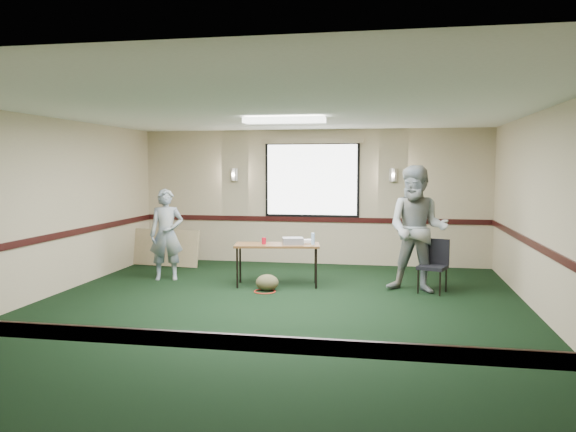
% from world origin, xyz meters
% --- Properties ---
extents(ground, '(8.00, 8.00, 0.00)m').
position_xyz_m(ground, '(0.00, 0.00, 0.00)').
color(ground, black).
rests_on(ground, ground).
extents(room_shell, '(8.00, 8.02, 8.00)m').
position_xyz_m(room_shell, '(0.00, 2.12, 1.58)').
color(room_shell, '#C8B991').
rests_on(room_shell, ground).
extents(folding_table, '(1.45, 0.76, 0.69)m').
position_xyz_m(folding_table, '(-0.27, 1.78, 0.64)').
color(folding_table, '#532917').
rests_on(folding_table, ground).
extents(projector, '(0.39, 0.35, 0.11)m').
position_xyz_m(projector, '(-0.01, 1.79, 0.75)').
color(projector, gray).
rests_on(projector, folding_table).
extents(game_console, '(0.27, 0.26, 0.05)m').
position_xyz_m(game_console, '(0.18, 2.03, 0.72)').
color(game_console, white).
rests_on(game_console, folding_table).
extents(red_cup, '(0.07, 0.07, 0.11)m').
position_xyz_m(red_cup, '(-0.48, 1.74, 0.75)').
color(red_cup, '#AD0B1E').
rests_on(red_cup, folding_table).
extents(water_bottle, '(0.06, 0.06, 0.19)m').
position_xyz_m(water_bottle, '(0.32, 1.80, 0.79)').
color(water_bottle, '#91BFEE').
rests_on(water_bottle, folding_table).
extents(duffel_bag, '(0.43, 0.38, 0.26)m').
position_xyz_m(duffel_bag, '(-0.35, 1.37, 0.13)').
color(duffel_bag, brown).
rests_on(duffel_bag, ground).
extents(cable_coil, '(0.39, 0.39, 0.02)m').
position_xyz_m(cable_coil, '(-0.36, 1.27, 0.01)').
color(cable_coil, red).
rests_on(cable_coil, ground).
extents(folded_table, '(1.42, 0.37, 0.72)m').
position_xyz_m(folded_table, '(-2.81, 3.21, 0.36)').
color(folded_table, '#988B5E').
rests_on(folded_table, ground).
extents(conference_chair, '(0.52, 0.54, 0.83)m').
position_xyz_m(conference_chair, '(2.24, 1.76, 0.48)').
color(conference_chair, black).
rests_on(conference_chair, ground).
extents(person_left, '(0.66, 0.53, 1.58)m').
position_xyz_m(person_left, '(-2.26, 1.94, 0.79)').
color(person_left, '#3F588B').
rests_on(person_left, ground).
extents(person_right, '(1.11, 0.95, 1.98)m').
position_xyz_m(person_right, '(1.97, 1.71, 0.99)').
color(person_right, '#7C9CC1').
rests_on(person_right, ground).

